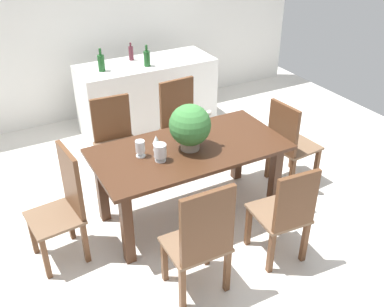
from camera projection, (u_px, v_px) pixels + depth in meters
name	position (u px, v px, depth m)	size (l,w,h in m)	color
ground_plane	(183.00, 205.00, 4.52)	(7.04, 7.04, 0.00)	silver
back_wall	(92.00, 22.00, 5.83)	(6.40, 0.10, 2.60)	white
dining_table	(190.00, 159.00, 4.09)	(1.79, 0.91, 0.76)	#422616
chair_far_right	(181.00, 119.00, 5.01)	(0.49, 0.45, 1.00)	brown
chair_foot_end	(289.00, 141.00, 4.62)	(0.48, 0.47, 0.96)	brown
chair_head_end	(64.00, 202.00, 3.65)	(0.46, 0.47, 1.02)	brown
chair_far_left	(115.00, 137.00, 4.70)	(0.48, 0.50, 0.94)	brown
chair_near_left	(202.00, 239.00, 3.24)	(0.47, 0.41, 1.04)	brown
chair_near_right	(286.00, 212.00, 3.60)	(0.45, 0.48, 0.95)	brown
flower_centerpiece	(190.00, 126.00, 3.89)	(0.39, 0.38, 0.43)	gray
crystal_vase_left	(140.00, 148.00, 3.84)	(0.08, 0.08, 0.16)	silver
crystal_vase_center_near	(160.00, 151.00, 3.78)	(0.11, 0.11, 0.16)	silver
wine_glass	(156.00, 140.00, 3.93)	(0.07, 0.07, 0.15)	silver
kitchen_counter	(148.00, 96.00, 5.81)	(1.76, 0.67, 0.92)	white
wine_bottle_clear	(101.00, 63.00, 5.24)	(0.08, 0.08, 0.28)	#194C1E
wine_bottle_tall	(147.00, 58.00, 5.40)	(0.08, 0.08, 0.27)	#194C1E
wine_bottle_dark	(131.00, 53.00, 5.60)	(0.06, 0.06, 0.23)	#511E28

